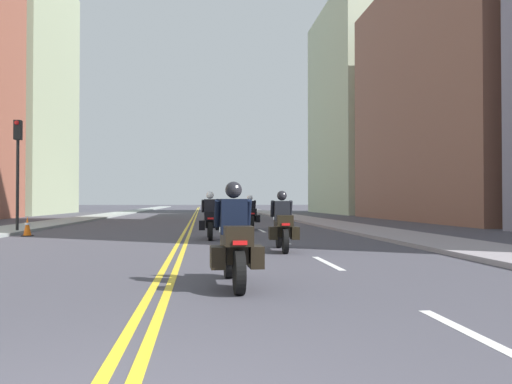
{
  "coord_description": "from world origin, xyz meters",
  "views": [
    {
      "loc": [
        0.6,
        -2.77,
        1.31
      ],
      "look_at": [
        2.26,
        13.1,
        1.59
      ],
      "focal_mm": 36.55,
      "sensor_mm": 36.0,
      "label": 1
    }
  ],
  "objects_px": {
    "motorcycle_1": "(282,226)",
    "traffic_light_near": "(18,155)",
    "motorcycle_2": "(210,220)",
    "motorcycle_3": "(250,215)",
    "traffic_cone_0": "(27,226)",
    "motorcycle_0": "(234,245)"
  },
  "relations": [
    {
      "from": "motorcycle_1",
      "to": "traffic_light_near",
      "type": "xyz_separation_m",
      "value": [
        -9.6,
        8.66,
        2.56
      ]
    },
    {
      "from": "motorcycle_2",
      "to": "traffic_light_near",
      "type": "xyz_separation_m",
      "value": [
        -7.78,
        4.23,
        2.56
      ]
    },
    {
      "from": "motorcycle_2",
      "to": "motorcycle_3",
      "type": "bearing_deg",
      "value": 70.67
    },
    {
      "from": "traffic_cone_0",
      "to": "motorcycle_0",
      "type": "bearing_deg",
      "value": -60.39
    },
    {
      "from": "motorcycle_1",
      "to": "motorcycle_2",
      "type": "distance_m",
      "value": 4.79
    },
    {
      "from": "motorcycle_0",
      "to": "traffic_cone_0",
      "type": "height_order",
      "value": "motorcycle_0"
    },
    {
      "from": "motorcycle_3",
      "to": "traffic_cone_0",
      "type": "xyz_separation_m",
      "value": [
        -8.66,
        -3.35,
        -0.31
      ]
    },
    {
      "from": "motorcycle_3",
      "to": "motorcycle_0",
      "type": "bearing_deg",
      "value": -98.63
    },
    {
      "from": "traffic_light_near",
      "to": "motorcycle_1",
      "type": "bearing_deg",
      "value": -42.07
    },
    {
      "from": "motorcycle_0",
      "to": "motorcycle_3",
      "type": "bearing_deg",
      "value": 81.5
    },
    {
      "from": "motorcycle_3",
      "to": "traffic_light_near",
      "type": "relative_size",
      "value": 0.47
    },
    {
      "from": "traffic_cone_0",
      "to": "traffic_light_near",
      "type": "xyz_separation_m",
      "value": [
        -1.03,
        1.96,
        2.85
      ]
    },
    {
      "from": "traffic_cone_0",
      "to": "motorcycle_2",
      "type": "bearing_deg",
      "value": -18.53
    },
    {
      "from": "motorcycle_0",
      "to": "traffic_light_near",
      "type": "bearing_deg",
      "value": 117.06
    },
    {
      "from": "motorcycle_0",
      "to": "traffic_light_near",
      "type": "xyz_separation_m",
      "value": [
        -7.99,
        14.21,
        2.57
      ]
    },
    {
      "from": "traffic_light_near",
      "to": "motorcycle_0",
      "type": "bearing_deg",
      "value": -60.65
    },
    {
      "from": "motorcycle_0",
      "to": "motorcycle_2",
      "type": "relative_size",
      "value": 1.02
    },
    {
      "from": "motorcycle_2",
      "to": "traffic_cone_0",
      "type": "relative_size",
      "value": 2.99
    },
    {
      "from": "motorcycle_3",
      "to": "traffic_cone_0",
      "type": "bearing_deg",
      "value": -161.25
    },
    {
      "from": "motorcycle_1",
      "to": "traffic_cone_0",
      "type": "distance_m",
      "value": 10.88
    },
    {
      "from": "motorcycle_2",
      "to": "traffic_cone_0",
      "type": "bearing_deg",
      "value": 160.89
    },
    {
      "from": "motorcycle_2",
      "to": "motorcycle_3",
      "type": "height_order",
      "value": "motorcycle_2"
    }
  ]
}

